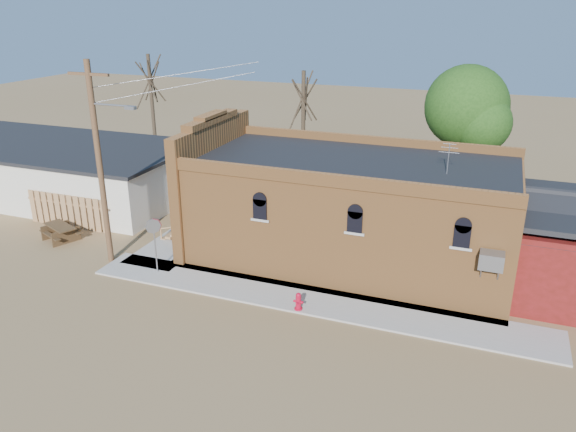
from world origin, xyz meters
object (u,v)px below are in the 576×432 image
(fire_hydrant, at_px, (298,301))
(stop_sign, at_px, (154,231))
(trash_barrel, at_px, (183,247))
(brick_bar, at_px, (344,209))
(utility_pole, at_px, (100,160))
(picnic_table, at_px, (61,231))

(fire_hydrant, height_order, stop_sign, stop_sign)
(fire_hydrant, distance_m, trash_barrel, 7.24)
(brick_bar, distance_m, utility_pole, 10.96)
(brick_bar, xyz_separation_m, picnic_table, (-13.65, -3.21, -1.83))
(fire_hydrant, distance_m, picnic_table, 13.60)
(picnic_table, bearing_deg, stop_sign, 11.41)
(utility_pole, bearing_deg, picnic_table, 164.34)
(fire_hydrant, xyz_separation_m, trash_barrel, (-6.70, 2.75, 0.03))
(utility_pole, xyz_separation_m, fire_hydrant, (9.55, -1.20, -4.34))
(stop_sign, bearing_deg, fire_hydrant, -28.37)
(picnic_table, bearing_deg, trash_barrel, 27.62)
(brick_bar, relative_size, stop_sign, 6.62)
(stop_sign, relative_size, picnic_table, 1.08)
(trash_barrel, bearing_deg, fire_hydrant, -22.28)
(picnic_table, bearing_deg, utility_pole, 8.03)
(brick_bar, xyz_separation_m, stop_sign, (-7.14, -4.63, -0.36))
(trash_barrel, bearing_deg, utility_pole, -151.52)
(brick_bar, bearing_deg, trash_barrel, -158.38)
(brick_bar, relative_size, trash_barrel, 21.32)
(trash_barrel, bearing_deg, picnic_table, -176.07)
(trash_barrel, distance_m, picnic_table, 6.72)
(fire_hydrant, relative_size, picnic_table, 0.31)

